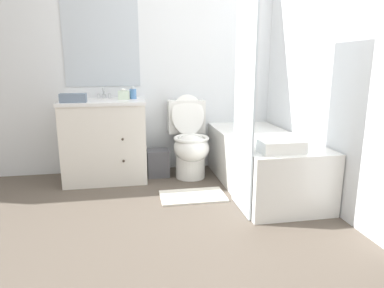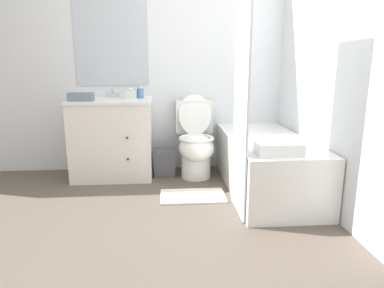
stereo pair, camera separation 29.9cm
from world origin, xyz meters
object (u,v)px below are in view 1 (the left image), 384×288
(toilet, at_px, (190,142))
(bath_towel_folded, at_px, (282,147))
(sink_faucet, at_px, (104,95))
(tissue_box, at_px, (124,95))
(bathtub, at_px, (261,161))
(soap_dispenser, at_px, (133,93))
(vanity_cabinet, at_px, (105,139))
(bath_mat, at_px, (193,196))
(wastebasket, at_px, (158,163))
(hand_towel_folded, at_px, (73,98))

(toilet, height_order, bath_towel_folded, toilet)
(sink_faucet, height_order, bath_towel_folded, sink_faucet)
(toilet, xyz_separation_m, tissue_box, (-0.66, 0.12, 0.50))
(bathtub, xyz_separation_m, tissue_box, (-1.29, 0.57, 0.61))
(sink_faucet, distance_m, bath_towel_folded, 1.95)
(bathtub, bearing_deg, bath_towel_folded, -98.44)
(bath_towel_folded, bearing_deg, soap_dispenser, 132.79)
(vanity_cabinet, relative_size, bath_mat, 1.42)
(vanity_cabinet, distance_m, wastebasket, 0.61)
(hand_towel_folded, relative_size, bath_mat, 0.40)
(wastebasket, bearing_deg, vanity_cabinet, 179.68)
(bath_mat, bearing_deg, sink_faucet, 132.89)
(tissue_box, relative_size, soap_dispenser, 0.95)
(bath_towel_folded, bearing_deg, bathtub, 81.56)
(sink_faucet, xyz_separation_m, bath_mat, (0.79, -0.85, -0.85))
(sink_faucet, bearing_deg, hand_towel_folded, -125.89)
(vanity_cabinet, xyz_separation_m, toilet, (0.87, -0.06, -0.05))
(soap_dispenser, bearing_deg, sink_faucet, 157.69)
(bath_towel_folded, bearing_deg, tissue_box, 135.30)
(vanity_cabinet, distance_m, soap_dispenser, 0.55)
(tissue_box, height_order, hand_towel_folded, tissue_box)
(hand_towel_folded, height_order, bath_towel_folded, hand_towel_folded)
(soap_dispenser, relative_size, hand_towel_folded, 0.55)
(sink_faucet, distance_m, wastebasket, 0.92)
(vanity_cabinet, distance_m, hand_towel_folded, 0.54)
(bathtub, height_order, bath_towel_folded, bath_towel_folded)
(wastebasket, bearing_deg, bathtub, -27.87)
(soap_dispenser, bearing_deg, toilet, -12.97)
(bathtub, bearing_deg, soap_dispenser, 154.07)
(bath_mat, bearing_deg, vanity_cabinet, 140.30)
(hand_towel_folded, bearing_deg, bath_mat, -25.42)
(hand_towel_folded, bearing_deg, bathtub, -11.30)
(sink_faucet, xyz_separation_m, bathtub, (1.50, -0.70, -0.60))
(vanity_cabinet, xyz_separation_m, hand_towel_folded, (-0.26, -0.16, 0.44))
(toilet, height_order, soap_dispenser, soap_dispenser)
(sink_faucet, bearing_deg, wastebasket, -20.20)
(bathtub, distance_m, tissue_box, 1.54)
(soap_dispenser, xyz_separation_m, bath_towel_folded, (1.10, -1.19, -0.33))
(wastebasket, bearing_deg, tissue_box, 168.59)
(soap_dispenser, distance_m, hand_towel_folded, 0.60)
(bathtub, bearing_deg, sink_faucet, 154.78)
(vanity_cabinet, relative_size, hand_towel_folded, 3.50)
(hand_towel_folded, bearing_deg, sink_faucet, 54.11)
(sink_faucet, distance_m, soap_dispenser, 0.33)
(bathtub, xyz_separation_m, bath_mat, (-0.70, -0.15, -0.25))
(sink_faucet, xyz_separation_m, toilet, (0.87, -0.25, -0.49))
(vanity_cabinet, distance_m, bathtub, 1.59)
(bath_mat, bearing_deg, hand_towel_folded, 154.58)
(wastebasket, relative_size, hand_towel_folded, 1.21)
(soap_dispenser, bearing_deg, hand_towel_folded, -157.50)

